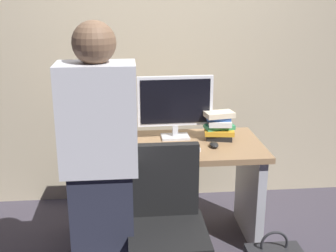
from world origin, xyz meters
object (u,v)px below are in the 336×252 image
cup_near_keyboard (104,147)px  book_stack (219,126)px  person_at_desk (100,172)px  cup_by_monitor (109,135)px  mouse (214,145)px  keyboard (168,148)px  office_chair (167,236)px  monitor (175,104)px  desk (167,175)px

cup_near_keyboard → book_stack: bearing=15.2°
person_at_desk → cup_near_keyboard: 0.54m
cup_by_monitor → mouse: bearing=-14.0°
person_at_desk → mouse: (0.74, 0.59, -0.08)m
keyboard → book_stack: book_stack is taller
book_stack → office_chair: bearing=-120.8°
person_at_desk → keyboard: 0.72m
office_chair → book_stack: size_ratio=4.13×
monitor → cup_by_monitor: 0.52m
mouse → cup_near_keyboard: cup_near_keyboard is taller
monitor → cup_near_keyboard: (-0.50, -0.27, -0.21)m
desk → person_at_desk: size_ratio=0.81×
cup_by_monitor → desk: bearing=-13.1°
office_chair → keyboard: size_ratio=2.19×
person_at_desk → cup_near_keyboard: bearing=90.6°
monitor → keyboard: 0.35m
office_chair → person_at_desk: (-0.36, -0.00, 0.41)m
mouse → office_chair: bearing=-123.0°
desk → cup_by_monitor: 0.50m
keyboard → book_stack: (0.39, 0.19, 0.09)m
monitor → book_stack: (0.31, -0.05, -0.16)m
monitor → mouse: (0.24, -0.22, -0.24)m
office_chair → book_stack: 0.97m
desk → keyboard: 0.27m
office_chair → cup_by_monitor: (-0.34, 0.77, 0.37)m
desk → cup_near_keyboard: 0.53m
desk → mouse: 0.41m
keyboard → mouse: (0.32, 0.02, 0.01)m
cup_near_keyboard → desk: bearing=17.5°
book_stack → monitor: bearing=171.1°
person_at_desk → monitor: (0.50, 0.81, 0.16)m
desk → office_chair: bearing=-95.7°
person_at_desk → cup_by_monitor: person_at_desk is taller
person_at_desk → mouse: size_ratio=16.39×
monitor → keyboard: monitor is taller
office_chair → person_at_desk: size_ratio=0.57×
office_chair → keyboard: (0.06, 0.57, 0.33)m
mouse → cup_near_keyboard: 0.75m
keyboard → desk: bearing=87.9°
cup_near_keyboard → cup_by_monitor: cup_by_monitor is taller
person_at_desk → mouse: person_at_desk is taller
desk → person_at_desk: bearing=-122.2°
mouse → cup_near_keyboard: bearing=-176.1°
person_at_desk → cup_by_monitor: size_ratio=16.46×
desk → cup_near_keyboard: size_ratio=15.33×
person_at_desk → monitor: size_ratio=3.03×
cup_by_monitor → monitor: bearing=4.8°
cup_near_keyboard → cup_by_monitor: 0.23m
monitor → mouse: bearing=-42.0°
desk → mouse: bearing=-15.1°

